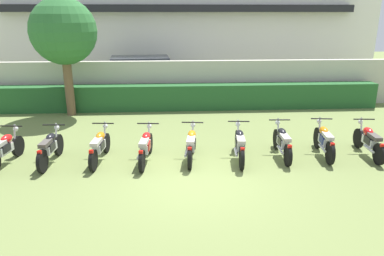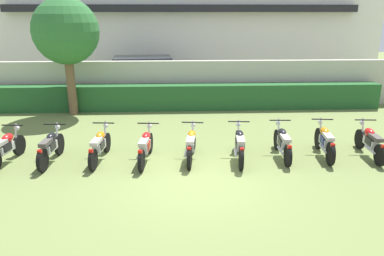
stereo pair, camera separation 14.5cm
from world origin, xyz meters
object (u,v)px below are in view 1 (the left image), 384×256
motorcycle_in_row_1 (50,148)px  motorcycle_in_row_8 (369,141)px  motorcycle_in_row_3 (146,146)px  motorcycle_in_row_4 (191,144)px  motorcycle_in_row_7 (324,140)px  motorcycle_in_row_2 (100,146)px  motorcycle_in_row_6 (282,142)px  motorcycle_in_row_0 (5,149)px  motorcycle_in_row_5 (240,144)px  parked_car (144,77)px  tree_near_inspector (63,32)px

motorcycle_in_row_1 → motorcycle_in_row_8: size_ratio=0.96×
motorcycle_in_row_3 → motorcycle_in_row_4: size_ratio=1.06×
motorcycle_in_row_1 → motorcycle_in_row_7: motorcycle_in_row_7 is taller
motorcycle_in_row_1 → motorcycle_in_row_2: bearing=-83.8°
motorcycle_in_row_1 → motorcycle_in_row_4: same height
motorcycle_in_row_8 → motorcycle_in_row_7: bearing=90.8°
motorcycle_in_row_2 → motorcycle_in_row_8: (7.45, -0.06, 0.01)m
motorcycle_in_row_6 → motorcycle_in_row_8: bearing=-88.5°
motorcycle_in_row_4 → motorcycle_in_row_0: bearing=97.3°
motorcycle_in_row_0 → motorcycle_in_row_3: motorcycle_in_row_0 is taller
motorcycle_in_row_0 → motorcycle_in_row_1: size_ratio=0.99×
motorcycle_in_row_3 → motorcycle_in_row_5: motorcycle_in_row_5 is taller
motorcycle_in_row_0 → motorcycle_in_row_4: size_ratio=0.99×
motorcycle_in_row_3 → motorcycle_in_row_4: bearing=-82.4°
motorcycle_in_row_4 → motorcycle_in_row_6: size_ratio=0.96×
parked_car → motorcycle_in_row_1: parked_car is taller
parked_car → tree_near_inspector: tree_near_inspector is taller
motorcycle_in_row_7 → motorcycle_in_row_3: bearing=98.7°
motorcycle_in_row_0 → motorcycle_in_row_4: motorcycle_in_row_4 is taller
parked_car → motorcycle_in_row_3: parked_car is taller
motorcycle_in_row_6 → motorcycle_in_row_8: motorcycle_in_row_6 is taller
parked_car → motorcycle_in_row_0: parked_car is taller
motorcycle_in_row_4 → motorcycle_in_row_5: bearing=-85.4°
motorcycle_in_row_2 → motorcycle_in_row_3: bearing=-90.1°
motorcycle_in_row_7 → tree_near_inspector: bearing=66.4°
motorcycle_in_row_6 → tree_near_inspector: bearing=58.3°
tree_near_inspector → motorcycle_in_row_5: 8.12m
motorcycle_in_row_1 → tree_near_inspector: bearing=10.9°
motorcycle_in_row_2 → motorcycle_in_row_3: 1.25m
tree_near_inspector → motorcycle_in_row_0: bearing=-95.2°
motorcycle_in_row_6 → motorcycle_in_row_7: bearing=-86.4°
motorcycle_in_row_6 → motorcycle_in_row_8: size_ratio=1.01×
parked_car → tree_near_inspector: size_ratio=1.05×
motorcycle_in_row_0 → motorcycle_in_row_2: motorcycle_in_row_0 is taller
parked_car → motorcycle_in_row_0: bearing=-115.8°
motorcycle_in_row_8 → motorcycle_in_row_1: bearing=94.6°
motorcycle_in_row_4 → motorcycle_in_row_5: size_ratio=0.93×
parked_car → motorcycle_in_row_8: (6.77, -8.29, -0.49)m
motorcycle_in_row_0 → motorcycle_in_row_6: (7.45, 0.09, 0.00)m
motorcycle_in_row_3 → motorcycle_in_row_6: (3.76, 0.12, 0.00)m
tree_near_inspector → motorcycle_in_row_5: bearing=-41.1°
tree_near_inspector → motorcycle_in_row_3: bearing=-57.2°
motorcycle_in_row_0 → motorcycle_in_row_1: motorcycle_in_row_1 is taller
motorcycle_in_row_7 → motorcycle_in_row_8: size_ratio=0.99×
motorcycle_in_row_8 → motorcycle_in_row_0: bearing=94.6°
tree_near_inspector → motorcycle_in_row_2: 5.95m
tree_near_inspector → motorcycle_in_row_8: (9.44, -4.96, -2.73)m
parked_car → motorcycle_in_row_1: bearing=-108.4°
motorcycle_in_row_0 → motorcycle_in_row_5: 6.22m
parked_car → motorcycle_in_row_4: parked_car is taller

